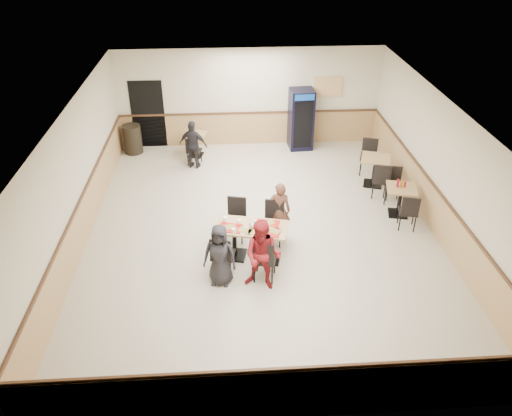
{
  "coord_description": "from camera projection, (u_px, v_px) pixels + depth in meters",
  "views": [
    {
      "loc": [
        -0.77,
        -9.66,
        6.54
      ],
      "look_at": [
        -0.16,
        -0.5,
        0.93
      ],
      "focal_mm": 35.0,
      "sensor_mm": 36.0,
      "label": 1
    }
  ],
  "objects": [
    {
      "name": "main_chairs",
      "position": [
        249.0,
        238.0,
        10.54
      ],
      "size": [
        1.67,
        1.99,
        1.01
      ],
      "rotation": [
        0.0,
        0.0,
        -0.23
      ],
      "color": "black",
      "rests_on": "ground"
    },
    {
      "name": "side_table_near_chair_north",
      "position": [
        393.0,
        186.0,
        12.56
      ],
      "size": [
        0.53,
        0.53,
        0.94
      ],
      "primitive_type": null,
      "rotation": [
        0.0,
        0.0,
        -0.23
      ],
      "color": "black",
      "rests_on": "ground"
    },
    {
      "name": "trash_bin",
      "position": [
        133.0,
        139.0,
        15.12
      ],
      "size": [
        0.56,
        0.56,
        0.88
      ],
      "primitive_type": "cylinder",
      "color": "black",
      "rests_on": "ground"
    },
    {
      "name": "diner_woman_right",
      "position": [
        263.0,
        256.0,
        9.59
      ],
      "size": [
        0.89,
        0.79,
        1.52
      ],
      "primitive_type": "imported",
      "rotation": [
        0.0,
        0.0,
        -0.35
      ],
      "color": "maroon",
      "rests_on": "ground"
    },
    {
      "name": "room_shell",
      "position": [
        319.0,
        159.0,
        13.65
      ],
      "size": [
        10.0,
        10.0,
        10.0
      ],
      "color": "silver",
      "rests_on": "ground"
    },
    {
      "name": "back_table",
      "position": [
        195.0,
        141.0,
        14.92
      ],
      "size": [
        0.79,
        0.79,
        0.7
      ],
      "rotation": [
        0.0,
        0.0,
        -0.25
      ],
      "color": "black",
      "rests_on": "ground"
    },
    {
      "name": "side_table_near",
      "position": [
        400.0,
        197.0,
        12.04
      ],
      "size": [
        0.84,
        0.84,
        0.75
      ],
      "rotation": [
        0.0,
        0.0,
        -0.23
      ],
      "color": "black",
      "rests_on": "ground"
    },
    {
      "name": "back_table_chair_lone",
      "position": [
        194.0,
        150.0,
        14.45
      ],
      "size": [
        0.5,
        0.5,
        0.88
      ],
      "primitive_type": null,
      "rotation": [
        0.0,
        0.0,
        2.89
      ],
      "color": "black",
      "rests_on": "ground"
    },
    {
      "name": "side_table_far_chair_south",
      "position": [
        381.0,
        179.0,
        12.78
      ],
      "size": [
        0.6,
        0.6,
        1.02
      ],
      "primitive_type": null,
      "rotation": [
        0.0,
        0.0,
        2.82
      ],
      "color": "black",
      "rests_on": "ground"
    },
    {
      "name": "condiment_caddy",
      "position": [
        401.0,
        184.0,
        11.9
      ],
      "size": [
        0.23,
        0.06,
        0.2
      ],
      "color": "#A90C1F",
      "rests_on": "side_table_near"
    },
    {
      "name": "pepsi_cooler",
      "position": [
        301.0,
        119.0,
        15.19
      ],
      "size": [
        0.74,
        0.75,
        1.85
      ],
      "rotation": [
        0.0,
        0.0,
        0.07
      ],
      "color": "black",
      "rests_on": "ground"
    },
    {
      "name": "side_table_far_chair_north",
      "position": [
        368.0,
        157.0,
        13.87
      ],
      "size": [
        0.6,
        0.6,
        1.02
      ],
      "primitive_type": null,
      "rotation": [
        0.0,
        0.0,
        -0.32
      ],
      "color": "black",
      "rests_on": "ground"
    },
    {
      "name": "diner_man_opposite",
      "position": [
        279.0,
        210.0,
        11.13
      ],
      "size": [
        0.54,
        0.4,
        1.38
      ],
      "primitive_type": "imported",
      "rotation": [
        0.0,
        0.0,
        3.0
      ],
      "color": "brown",
      "rests_on": "ground"
    },
    {
      "name": "tabletop_clutter",
      "position": [
        251.0,
        227.0,
        10.31
      ],
      "size": [
        1.33,
        0.74,
        0.12
      ],
      "rotation": [
        0.0,
        0.0,
        -0.23
      ],
      "color": "#B6140C",
      "rests_on": "main_table"
    },
    {
      "name": "ground",
      "position": [
        261.0,
        230.0,
        11.68
      ],
      "size": [
        10.0,
        10.0,
        0.0
      ],
      "primitive_type": "plane",
      "color": "beige",
      "rests_on": "ground"
    },
    {
      "name": "side_table_near_chair_south",
      "position": [
        408.0,
        211.0,
        11.54
      ],
      "size": [
        0.53,
        0.53,
        0.94
      ],
      "primitive_type": null,
      "rotation": [
        0.0,
        0.0,
        2.91
      ],
      "color": "black",
      "rests_on": "ground"
    },
    {
      "name": "main_table",
      "position": [
        252.0,
        237.0,
        10.52
      ],
      "size": [
        1.62,
        1.06,
        0.8
      ],
      "rotation": [
        0.0,
        0.0,
        -0.23
      ],
      "color": "black",
      "rests_on": "ground"
    },
    {
      "name": "diner_woman_left",
      "position": [
        220.0,
        255.0,
        9.75
      ],
      "size": [
        0.73,
        0.55,
        1.34
      ],
      "primitive_type": "imported",
      "rotation": [
        0.0,
        0.0,
        -0.21
      ],
      "color": "black",
      "rests_on": "ground"
    },
    {
      "name": "side_table_far",
      "position": [
        375.0,
        167.0,
        13.31
      ],
      "size": [
        0.95,
        0.95,
        0.8
      ],
      "rotation": [
        0.0,
        0.0,
        -0.32
      ],
      "color": "black",
      "rests_on": "ground"
    },
    {
      "name": "lone_diner",
      "position": [
        193.0,
        145.0,
        14.12
      ],
      "size": [
        0.89,
        0.59,
        1.41
      ],
      "primitive_type": "imported",
      "rotation": [
        0.0,
        0.0,
        2.81
      ],
      "color": "black",
      "rests_on": "ground"
    }
  ]
}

